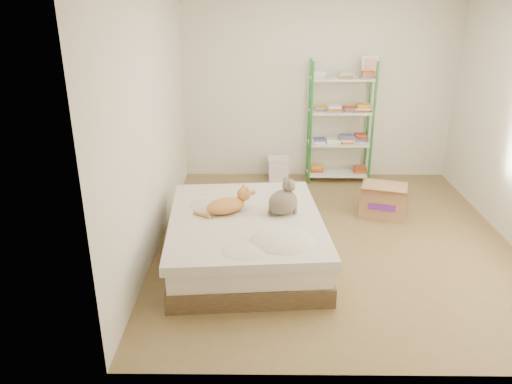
{
  "coord_description": "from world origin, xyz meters",
  "views": [
    {
      "loc": [
        -0.81,
        -4.91,
        2.54
      ],
      "look_at": [
        -0.85,
        -0.15,
        0.62
      ],
      "focal_mm": 35.0,
      "sensor_mm": 36.0,
      "label": 1
    }
  ],
  "objects_px": {
    "orange_cat": "(226,204)",
    "grey_cat": "(283,197)",
    "shelf_unit": "(341,122)",
    "white_bin": "(278,169)",
    "cardboard_box": "(383,200)",
    "bed": "(246,238)"
  },
  "relations": [
    {
      "from": "white_bin",
      "to": "orange_cat",
      "type": "bearing_deg",
      "value": -105.42
    },
    {
      "from": "bed",
      "to": "cardboard_box",
      "type": "distance_m",
      "value": 1.99
    },
    {
      "from": "grey_cat",
      "to": "cardboard_box",
      "type": "xyz_separation_m",
      "value": [
        1.27,
        1.05,
        -0.47
      ]
    },
    {
      "from": "orange_cat",
      "to": "grey_cat",
      "type": "distance_m",
      "value": 0.58
    },
    {
      "from": "bed",
      "to": "white_bin",
      "type": "distance_m",
      "value": 2.32
    },
    {
      "from": "shelf_unit",
      "to": "cardboard_box",
      "type": "relative_size",
      "value": 2.73
    },
    {
      "from": "bed",
      "to": "shelf_unit",
      "type": "bearing_deg",
      "value": 57.1
    },
    {
      "from": "orange_cat",
      "to": "white_bin",
      "type": "relative_size",
      "value": 1.42
    },
    {
      "from": "bed",
      "to": "grey_cat",
      "type": "distance_m",
      "value": 0.56
    },
    {
      "from": "grey_cat",
      "to": "shelf_unit",
      "type": "relative_size",
      "value": 0.21
    },
    {
      "from": "cardboard_box",
      "to": "white_bin",
      "type": "xyz_separation_m",
      "value": [
        -1.24,
        1.16,
        -0.01
      ]
    },
    {
      "from": "orange_cat",
      "to": "grey_cat",
      "type": "bearing_deg",
      "value": -31.68
    },
    {
      "from": "shelf_unit",
      "to": "cardboard_box",
      "type": "bearing_deg",
      "value": -72.41
    },
    {
      "from": "orange_cat",
      "to": "bed",
      "type": "bearing_deg",
      "value": -55.24
    },
    {
      "from": "shelf_unit",
      "to": "orange_cat",
      "type": "bearing_deg",
      "value": -123.17
    },
    {
      "from": "bed",
      "to": "orange_cat",
      "type": "xyz_separation_m",
      "value": [
        -0.2,
        0.1,
        0.34
      ]
    },
    {
      "from": "shelf_unit",
      "to": "white_bin",
      "type": "height_order",
      "value": "shelf_unit"
    },
    {
      "from": "shelf_unit",
      "to": "white_bin",
      "type": "bearing_deg",
      "value": -176.88
    },
    {
      "from": "orange_cat",
      "to": "grey_cat",
      "type": "height_order",
      "value": "grey_cat"
    },
    {
      "from": "bed",
      "to": "shelf_unit",
      "type": "distance_m",
      "value": 2.72
    },
    {
      "from": "shelf_unit",
      "to": "grey_cat",
      "type": "bearing_deg",
      "value": -111.47
    },
    {
      "from": "orange_cat",
      "to": "white_bin",
      "type": "distance_m",
      "value": 2.3
    }
  ]
}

